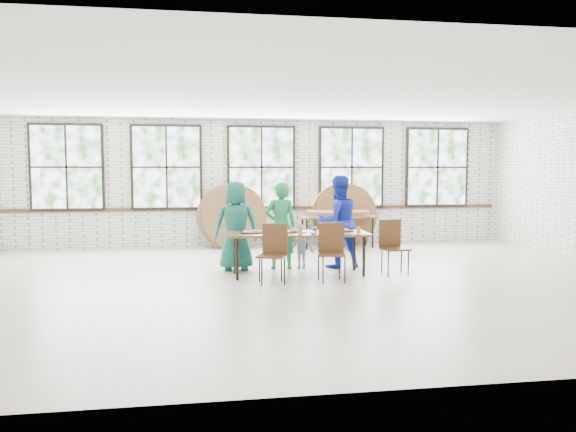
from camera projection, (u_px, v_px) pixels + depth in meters
name	position (u px, v px, depth m)	size (l,w,h in m)	color
room	(261.00, 169.00, 13.29)	(12.00, 12.00, 12.00)	beige
dining_table	(299.00, 236.00, 9.66)	(2.45, 0.96, 0.74)	brown
chair_near_left	(273.00, 248.00, 9.02)	(0.55, 0.54, 0.95)	#4B2E19
chair_near_right	(331.00, 247.00, 9.20)	(0.49, 0.48, 0.95)	#4B2E19
chair_spare	(392.00, 242.00, 9.81)	(0.48, 0.47, 0.95)	#4B2E19
adult_teal	(236.00, 226.00, 10.13)	(0.79, 0.52, 1.62)	#1D6E5F
adult_green	(281.00, 226.00, 10.26)	(0.58, 0.38, 1.60)	#22814D
toddler	(301.00, 247.00, 10.35)	(0.52, 0.30, 0.81)	#151138
adult_blue	(338.00, 222.00, 10.42)	(0.83, 0.65, 1.72)	#1B2DBD
storage_table	(337.00, 218.00, 13.13)	(1.85, 0.88, 0.74)	brown
tabletop_clutter	(304.00, 231.00, 9.65)	(2.04, 0.58, 0.11)	black
round_tops_stacked	(337.00, 213.00, 13.12)	(1.50, 1.50, 0.13)	brown
round_tops_leaning	(289.00, 216.00, 13.17)	(4.28, 0.45, 1.50)	brown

